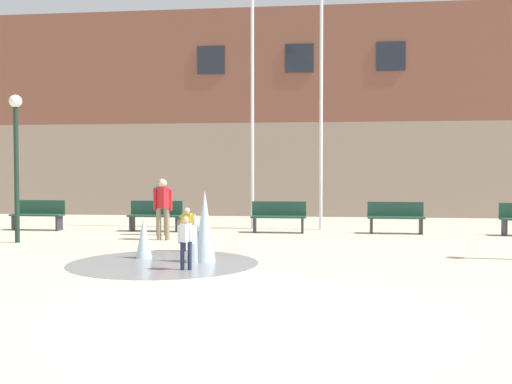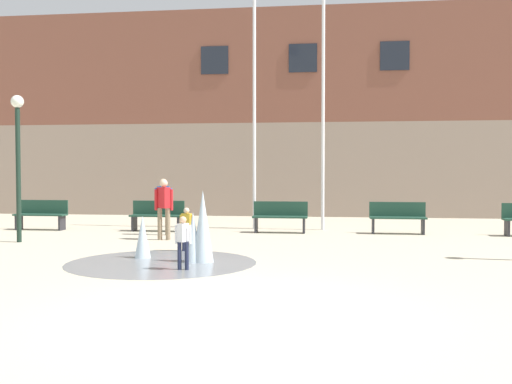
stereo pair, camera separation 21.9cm
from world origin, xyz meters
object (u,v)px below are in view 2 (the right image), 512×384
object	(u,v)px
park_bench_center	(157,215)
child_in_fountain	(187,226)
park_bench_far_left	(41,214)
lamp_post_left_lane	(18,146)
adult_in_red	(164,204)
park_bench_under_right_flagpole	(280,216)
park_bench_near_trashcan	(398,217)
adult_near_bench	(163,202)
flagpole_left	(255,90)
flagpole_right	(324,92)
child_with_pink_shirt	(183,238)

from	to	relation	value
park_bench_center	child_in_fountain	world-z (taller)	child_in_fountain
park_bench_far_left	lamp_post_left_lane	distance (m)	3.79
park_bench_center	adult_in_red	size ratio (longest dim) A/B	1.01
park_bench_under_right_flagpole	park_bench_near_trashcan	bearing A→B (deg)	2.40
child_in_fountain	adult_near_bench	size ratio (longest dim) A/B	0.62
park_bench_far_left	child_in_fountain	world-z (taller)	child_in_fountain
park_bench_far_left	flagpole_left	xyz separation A→B (m)	(6.50, 1.09, 3.83)
park_bench_center	flagpole_right	distance (m)	6.28
child_with_pink_shirt	lamp_post_left_lane	size ratio (longest dim) A/B	0.26
park_bench_far_left	park_bench_near_trashcan	size ratio (longest dim) A/B	1.00
flagpole_left	lamp_post_left_lane	distance (m)	7.15
adult_near_bench	park_bench_far_left	bearing A→B (deg)	154.46
park_bench_far_left	flagpole_left	world-z (taller)	flagpole_left
adult_in_red	park_bench_center	bearing A→B (deg)	-31.79
park_bench_near_trashcan	child_with_pink_shirt	distance (m)	8.29
park_bench_near_trashcan	flagpole_right	distance (m)	4.37
park_bench_far_left	park_bench_near_trashcan	bearing A→B (deg)	1.32
park_bench_near_trashcan	adult_in_red	world-z (taller)	adult_in_red
park_bench_near_trashcan	flagpole_left	world-z (taller)	flagpole_left
park_bench_center	park_bench_under_right_flagpole	size ratio (longest dim) A/B	1.00
park_bench_near_trashcan	lamp_post_left_lane	distance (m)	10.49
adult_in_red	flagpole_left	distance (m)	5.06
park_bench_far_left	park_bench_under_right_flagpole	bearing A→B (deg)	0.83
lamp_post_left_lane	adult_in_red	bearing A→B (deg)	15.30
park_bench_center	adult_in_red	world-z (taller)	adult_in_red
park_bench_near_trashcan	lamp_post_left_lane	size ratio (longest dim) A/B	0.43
adult_in_red	flagpole_right	xyz separation A→B (m)	(4.11, 3.21, 3.27)
adult_near_bench	flagpole_right	bearing A→B (deg)	12.35
park_bench_near_trashcan	park_bench_far_left	bearing A→B (deg)	-178.68
lamp_post_left_lane	adult_near_bench	bearing A→B (deg)	33.79
adult_near_bench	lamp_post_left_lane	bearing A→B (deg)	-158.65
flagpole_left	lamp_post_left_lane	world-z (taller)	flagpole_left
park_bench_center	adult_near_bench	xyz separation A→B (m)	(0.49, -1.04, 0.45)
adult_in_red	child_in_fountain	bearing A→B (deg)	155.90
park_bench_far_left	adult_near_bench	bearing A→B (deg)	-13.11
park_bench_under_right_flagpole	adult_near_bench	bearing A→B (deg)	-161.48
park_bench_center	child_with_pink_shirt	size ratio (longest dim) A/B	1.62
flagpole_left	flagpole_right	distance (m)	2.12
child_in_fountain	lamp_post_left_lane	bearing A→B (deg)	177.15
adult_in_red	flagpole_left	world-z (taller)	flagpole_left
child_in_fountain	flagpole_right	world-z (taller)	flagpole_right
park_bench_near_trashcan	adult_in_red	distance (m)	6.69
adult_near_bench	flagpole_left	distance (m)	4.59
child_with_pink_shirt	lamp_post_left_lane	world-z (taller)	lamp_post_left_lane
lamp_post_left_lane	child_with_pink_shirt	bearing A→B (deg)	-34.60
park_bench_under_right_flagpole	park_bench_center	bearing A→B (deg)	-179.47
flagpole_left	flagpole_right	world-z (taller)	flagpole_left
child_in_fountain	flagpole_right	xyz separation A→B (m)	(2.98, 5.28, 3.62)
child_with_pink_shirt	flagpole_right	size ratio (longest dim) A/B	0.12
adult_in_red	adult_near_bench	size ratio (longest dim) A/B	1.00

